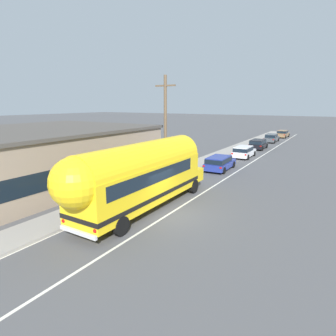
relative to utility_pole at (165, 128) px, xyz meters
name	(u,v)px	position (x,y,z in m)	size (l,w,h in m)	color
ground_plane	(169,214)	(3.94, -5.94, -4.42)	(300.00, 300.00, 0.00)	#4C4C4F
lane_markings	(219,171)	(2.34, 6.06, -4.42)	(3.61, 80.00, 0.01)	silver
sidewalk_slab	(182,170)	(-0.71, 4.06, -4.35)	(2.36, 90.00, 0.15)	gray
roadside_building	(10,159)	(-9.60, -7.32, -2.25)	(13.91, 22.22, 4.34)	gray
utility_pole	(165,128)	(0.00, 0.00, 0.00)	(1.80, 0.24, 8.50)	brown
painted_bus	(139,174)	(2.21, -6.45, -2.12)	(2.61, 12.51, 4.12)	yellow
car_lead	(219,162)	(2.24, 6.28, -3.64)	(2.13, 4.50, 1.37)	navy
car_second	(244,151)	(2.28, 14.04, -3.64)	(1.96, 4.38, 1.37)	white
car_third	(258,144)	(2.08, 21.50, -3.63)	(2.01, 4.28, 1.37)	black
car_fourth	(271,138)	(2.03, 30.42, -3.68)	(1.93, 4.81, 1.37)	#474C51
car_fifth	(283,134)	(2.38, 38.56, -3.69)	(2.00, 4.60, 1.37)	olive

